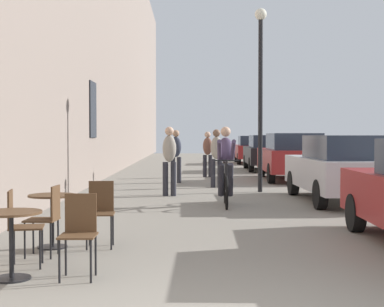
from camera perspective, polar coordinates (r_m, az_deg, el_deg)
cafe_table_near at (r=6.36m, az=-17.57°, el=-7.30°), size 0.64×0.64×0.72m
cafe_chair_near_toward_street at (r=6.27m, az=-11.19°, el=-7.42°), size 0.38×0.38×0.89m
cafe_chair_near_toward_wall at (r=6.91m, az=-16.79°, el=-6.60°), size 0.44×0.44×0.89m
cafe_table_mid at (r=7.98m, az=-13.76°, el=-5.42°), size 0.64×0.64×0.72m
cafe_chair_mid_toward_street at (r=7.42m, az=-14.20°, el=-6.00°), size 0.40×0.40×0.89m
cafe_chair_mid_toward_wall at (r=7.93m, az=-9.10°, el=-5.46°), size 0.40×0.40×0.89m
cyclist_on_bicycle at (r=12.41m, az=3.38°, el=-1.46°), size 0.52×1.76×1.74m
pedestrian_near at (r=14.30m, az=-2.27°, el=-0.35°), size 0.34×0.25×1.74m
pedestrian_mid at (r=16.64m, az=2.45°, el=-0.12°), size 0.34×0.24×1.69m
pedestrian_far at (r=18.32m, az=-1.61°, el=0.05°), size 0.37×0.28×1.69m
pedestrian_furthest at (r=20.77m, az=1.56°, el=0.20°), size 0.36×0.27×1.65m
street_lamp at (r=15.49m, az=6.84°, el=7.69°), size 0.32×0.32×4.90m
parked_car_second at (r=13.44m, az=14.70°, el=-1.36°), size 1.85×4.29×1.52m
parked_car_third at (r=19.63m, az=9.86°, el=-0.24°), size 1.97×4.50×1.59m
parked_car_fourth at (r=24.92m, az=7.53°, el=0.13°), size 1.90×4.33×1.53m
parked_car_fifth at (r=31.13m, az=6.02°, el=0.44°), size 1.88×4.25×1.49m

